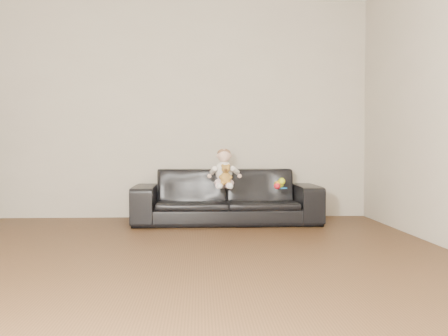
{
  "coord_description": "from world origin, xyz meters",
  "views": [
    {
      "loc": [
        0.49,
        -3.23,
        0.8
      ],
      "look_at": [
        0.76,
        2.15,
        0.61
      ],
      "focal_mm": 40.0,
      "sensor_mm": 36.0,
      "label": 1
    }
  ],
  "objects": [
    {
      "name": "sofa",
      "position": [
        0.79,
        2.25,
        0.3
      ],
      "size": [
        2.03,
        0.8,
        0.59
      ],
      "primitive_type": "imported",
      "rotation": [
        0.0,
        0.0,
        0.0
      ],
      "color": "black",
      "rests_on": "floor"
    },
    {
      "name": "baby",
      "position": [
        0.76,
        2.14,
        0.58
      ],
      "size": [
        0.3,
        0.37,
        0.43
      ],
      "rotation": [
        0.0,
        0.0,
        -0.13
      ],
      "color": "#FCD5D7",
      "rests_on": "sofa"
    },
    {
      "name": "toy_rattle",
      "position": [
        1.31,
        1.99,
        0.42
      ],
      "size": [
        0.09,
        0.09,
        0.07
      ],
      "primitive_type": "sphere",
      "rotation": [
        0.0,
        0.0,
        -0.29
      ],
      "color": "red",
      "rests_on": "sofa"
    },
    {
      "name": "toy_green",
      "position": [
        1.34,
        2.07,
        0.43
      ],
      "size": [
        0.14,
        0.16,
        0.09
      ],
      "primitive_type": "ellipsoid",
      "rotation": [
        0.0,
        0.0,
        -0.39
      ],
      "color": "#BCCF18",
      "rests_on": "sofa"
    },
    {
      "name": "toy_blue_disc",
      "position": [
        1.39,
        2.07,
        0.4
      ],
      "size": [
        0.1,
        0.1,
        0.01
      ],
      "primitive_type": "cylinder",
      "rotation": [
        0.0,
        0.0,
        -0.06
      ],
      "color": "#1B80DE",
      "rests_on": "sofa"
    },
    {
      "name": "wall_back",
      "position": [
        0.0,
        2.75,
        1.3
      ],
      "size": [
        5.0,
        0.0,
        5.0
      ],
      "primitive_type": "plane",
      "rotation": [
        1.57,
        0.0,
        0.0
      ],
      "color": "#BCB29E",
      "rests_on": "ground"
    },
    {
      "name": "teddy_bear",
      "position": [
        0.77,
        2.01,
        0.54
      ],
      "size": [
        0.14,
        0.14,
        0.21
      ],
      "rotation": [
        0.0,
        0.0,
        -0.29
      ],
      "color": "#A2752E",
      "rests_on": "sofa"
    },
    {
      "name": "floor",
      "position": [
        0.0,
        0.0,
        0.0
      ],
      "size": [
        5.5,
        5.5,
        0.0
      ],
      "primitive_type": "plane",
      "color": "#472D19",
      "rests_on": "ground"
    }
  ]
}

